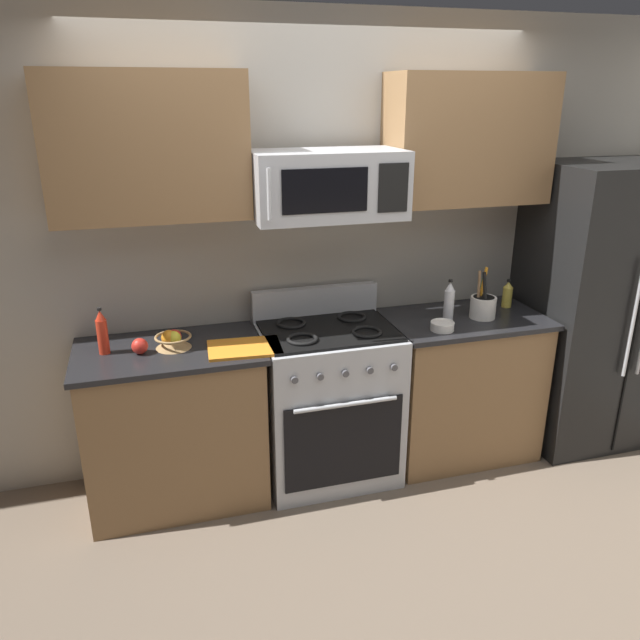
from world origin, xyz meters
name	(u,v)px	position (x,y,z in m)	size (l,w,h in m)	color
ground_plane	(364,540)	(0.00, 0.00, 0.00)	(16.00, 16.00, 0.00)	#6B5B4C
wall_back	(310,248)	(0.00, 1.02, 1.30)	(8.00, 0.10, 2.60)	#9E998E
counter_left	(175,425)	(-0.88, 0.65, 0.46)	(0.97, 0.60, 0.91)	olive
range_oven	(328,401)	(0.00, 0.65, 0.47)	(0.76, 0.64, 1.09)	#B2B5BA
counter_right	(460,385)	(0.86, 0.65, 0.46)	(0.94, 0.60, 0.91)	olive
refrigerator	(596,306)	(1.78, 0.64, 0.89)	(0.86, 0.71, 1.78)	black
microwave	(327,185)	(0.00, 0.68, 1.72)	(0.79, 0.44, 0.35)	#B2B5BA
upper_cabinets_left	(148,147)	(-0.88, 0.80, 1.92)	(0.96, 0.34, 0.71)	olive
upper_cabinets_right	(468,140)	(0.86, 0.80, 1.92)	(0.93, 0.34, 0.71)	olive
utensil_crock	(483,306)	(0.95, 0.62, 0.98)	(0.15, 0.15, 0.30)	white
fruit_basket	(173,340)	(-0.85, 0.66, 0.95)	(0.19, 0.19, 0.10)	#9E7A4C
apple_loose	(140,346)	(-1.02, 0.62, 0.95)	(0.08, 0.08, 0.08)	red
cutting_board	(245,348)	(-0.49, 0.53, 0.92)	(0.38, 0.26, 0.02)	orange
bottle_vinegar	(449,302)	(0.73, 0.63, 1.02)	(0.06, 0.06, 0.25)	silver
bottle_oil	(507,294)	(1.19, 0.75, 0.99)	(0.06, 0.06, 0.18)	gold
bottle_hot_sauce	(102,333)	(-1.19, 0.68, 1.02)	(0.06, 0.06, 0.25)	red
prep_bowl	(442,326)	(0.62, 0.49, 0.94)	(0.13, 0.13, 0.05)	white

